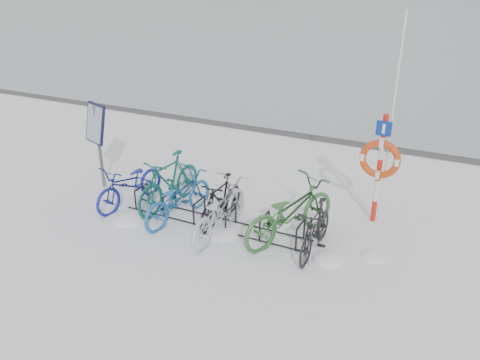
{
  "coord_description": "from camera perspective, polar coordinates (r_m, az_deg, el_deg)",
  "views": [
    {
      "loc": [
        4.11,
        -7.17,
        4.63
      ],
      "look_at": [
        0.27,
        0.6,
        0.78
      ],
      "focal_mm": 35.0,
      "sensor_mm": 36.0,
      "label": 1
    }
  ],
  "objects": [
    {
      "name": "bike_0",
      "position": [
        10.34,
        -13.26,
        -0.33
      ],
      "size": [
        0.89,
        1.95,
        0.99
      ],
      "primitive_type": "imported",
      "rotation": [
        0.0,
        0.0,
        -0.13
      ],
      "color": "navy",
      "rests_on": "ground"
    },
    {
      "name": "ground",
      "position": [
        9.48,
        -3.06,
        -5.34
      ],
      "size": [
        900.0,
        900.0,
        0.0
      ],
      "primitive_type": "plane",
      "color": "white",
      "rests_on": "ground"
    },
    {
      "name": "bike_3",
      "position": [
        9.36,
        -2.32,
        -2.33
      ],
      "size": [
        0.49,
        1.63,
        0.98
      ],
      "primitive_type": "imported",
      "rotation": [
        0.0,
        0.0,
        -0.02
      ],
      "color": "black",
      "rests_on": "ground"
    },
    {
      "name": "bike_4",
      "position": [
        8.88,
        -2.57,
        -3.5
      ],
      "size": [
        0.73,
        2.06,
        1.08
      ],
      "primitive_type": "imported",
      "rotation": [
        0.0,
        0.0,
        3.15
      ],
      "color": "#B6BABE",
      "rests_on": "ground"
    },
    {
      "name": "lifebuoy_station",
      "position": [
        9.35,
        16.73,
        2.45
      ],
      "size": [
        0.78,
        0.22,
        4.06
      ],
      "color": "red",
      "rests_on": "ground"
    },
    {
      "name": "bike_6",
      "position": [
        8.45,
        9.21,
        -5.74
      ],
      "size": [
        0.47,
        1.63,
        0.98
      ],
      "primitive_type": "imported",
      "rotation": [
        0.0,
        0.0,
        -0.01
      ],
      "color": "black",
      "rests_on": "ground"
    },
    {
      "name": "quay_edge",
      "position": [
        14.45,
        8.44,
        5.21
      ],
      "size": [
        400.0,
        0.25,
        0.1
      ],
      "primitive_type": "cube",
      "color": "#3F3F42",
      "rests_on": "ground"
    },
    {
      "name": "bike_rack",
      "position": [
        9.39,
        -3.09,
        -4.38
      ],
      "size": [
        4.0,
        0.48,
        0.46
      ],
      "color": "black",
      "rests_on": "ground"
    },
    {
      "name": "snow_drifts",
      "position": [
        9.25,
        -1.6,
        -6.1
      ],
      "size": [
        5.94,
        1.98,
        0.22
      ],
      "color": "white",
      "rests_on": "ground"
    },
    {
      "name": "info_board",
      "position": [
        10.99,
        -17.14,
        6.03
      ],
      "size": [
        0.71,
        0.45,
        2.01
      ],
      "rotation": [
        0.0,
        0.0,
        -0.34
      ],
      "color": "#595B5E",
      "rests_on": "ground"
    },
    {
      "name": "bike_2",
      "position": [
        9.53,
        -7.57,
        -1.92
      ],
      "size": [
        0.96,
        2.01,
        1.01
      ],
      "primitive_type": "imported",
      "rotation": [
        0.0,
        0.0,
        2.99
      ],
      "color": "#1E61AB",
      "rests_on": "ground"
    },
    {
      "name": "bike_5",
      "position": [
        8.78,
        6.12,
        -3.63
      ],
      "size": [
        1.63,
        2.36,
        1.18
      ],
      "primitive_type": "imported",
      "rotation": [
        0.0,
        0.0,
        2.72
      ],
      "color": "#326A32",
      "rests_on": "ground"
    },
    {
      "name": "bike_1",
      "position": [
        10.04,
        -8.64,
        -0.02
      ],
      "size": [
        0.74,
        2.04,
        1.2
      ],
      "primitive_type": "imported",
      "rotation": [
        0.0,
        0.0,
        -0.09
      ],
      "color": "#115653",
      "rests_on": "ground"
    }
  ]
}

